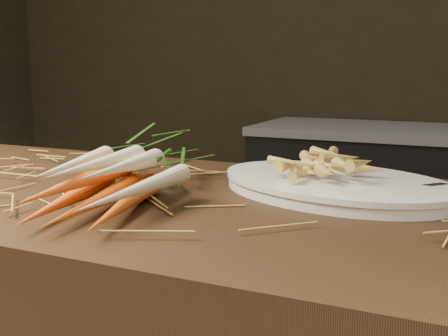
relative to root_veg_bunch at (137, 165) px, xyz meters
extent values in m
cube|color=black|center=(0.15, 2.21, 0.45)|extent=(5.00, 0.04, 2.80)
cube|color=black|center=(0.45, 1.89, -0.55)|extent=(1.80, 0.60, 0.80)
cone|color=#CA3E03|center=(-0.02, -0.17, -0.03)|extent=(0.11, 0.31, 0.04)
cone|color=#CA3E03|center=(0.03, -0.16, -0.03)|extent=(0.09, 0.31, 0.04)
cone|color=#CA3E03|center=(0.07, -0.15, -0.03)|extent=(0.12, 0.31, 0.04)
cone|color=#CA3E03|center=(0.00, -0.17, 0.00)|extent=(0.08, 0.31, 0.04)
cone|color=beige|center=(-0.01, -0.15, 0.02)|extent=(0.12, 0.28, 0.05)
cone|color=beige|center=(0.03, -0.16, 0.03)|extent=(0.07, 0.29, 0.04)
cone|color=beige|center=(0.07, -0.14, 0.02)|extent=(0.09, 0.29, 0.05)
cone|color=beige|center=(0.11, -0.16, 0.00)|extent=(0.03, 0.29, 0.03)
ellipsoid|color=#2A5B18|center=(-0.02, 0.10, 0.00)|extent=(0.23, 0.29, 0.10)
cube|color=silver|center=(0.47, 0.07, -0.02)|extent=(0.12, 0.14, 0.00)
camera|label=1|loc=(0.56, -0.84, 0.18)|focal=45.00mm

